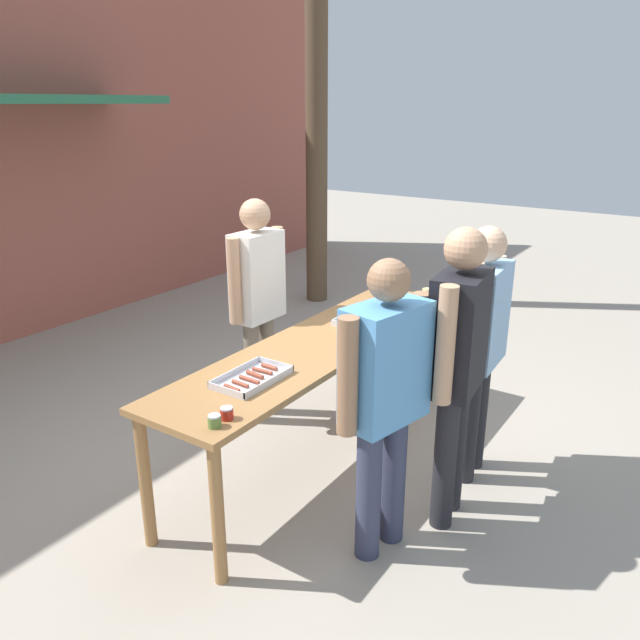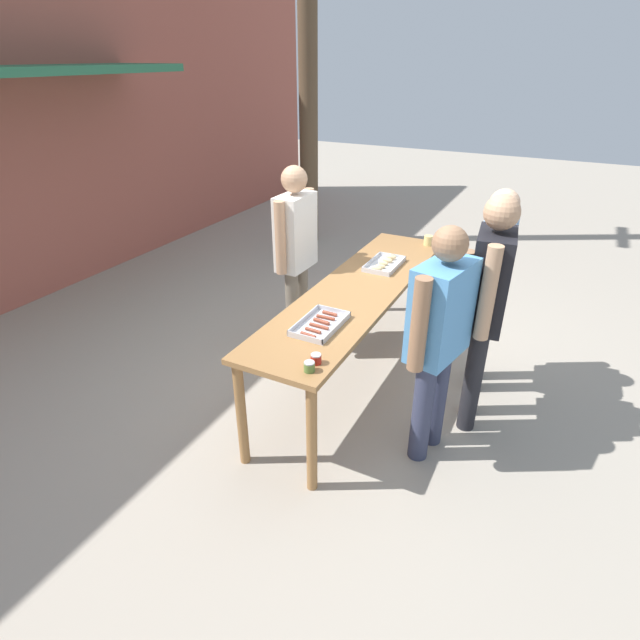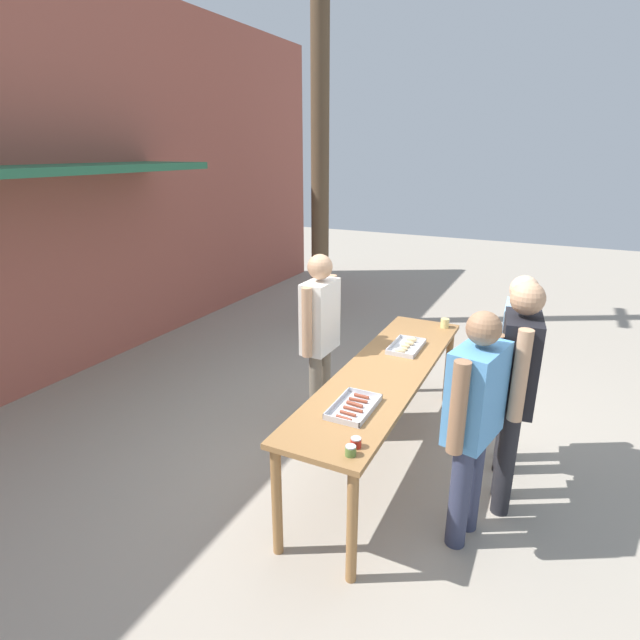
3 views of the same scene
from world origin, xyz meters
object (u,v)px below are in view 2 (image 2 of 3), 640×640
condiment_jar_ketchup (316,359)px  person_server_behind_table (296,245)px  condiment_jar_mustard (309,367)px  food_tray_sausages (320,325)px  person_customer_with_cup (492,277)px  person_customer_waiting_in_line (487,298)px  beer_cup (428,240)px  person_customer_holding_hotdog (439,330)px  food_tray_buns (384,264)px

condiment_jar_ketchup → person_server_behind_table: 1.67m
condiment_jar_mustard → person_server_behind_table: size_ratio=0.04×
food_tray_sausages → condiment_jar_mustard: bearing=-159.4°
person_customer_with_cup → person_customer_waiting_in_line: size_ratio=0.95×
beer_cup → person_server_behind_table: size_ratio=0.05×
person_customer_holding_hotdog → person_customer_waiting_in_line: size_ratio=0.94×
food_tray_buns → person_server_behind_table: 0.80m
person_customer_holding_hotdog → person_customer_with_cup: size_ratio=0.99×
person_server_behind_table → person_customer_with_cup: (0.16, -1.67, -0.04)m
food_tray_sausages → condiment_jar_mustard: (-0.52, -0.20, 0.02)m
beer_cup → person_server_behind_table: (-1.02, 0.92, 0.12)m
person_server_behind_table → person_customer_waiting_in_line: person_customer_waiting_in_line is taller
food_tray_sausages → food_tray_buns: (1.26, 0.00, 0.01)m
condiment_jar_mustard → person_customer_waiting_in_line: size_ratio=0.04×
person_customer_waiting_in_line → beer_cup: bearing=-156.8°
condiment_jar_mustard → person_customer_with_cup: person_customer_with_cup is taller
beer_cup → condiment_jar_mustard: bearing=-179.8°
food_tray_buns → condiment_jar_mustard: bearing=-173.7°
person_customer_holding_hotdog → person_customer_waiting_in_line: bearing=169.4°
condiment_jar_ketchup → person_customer_holding_hotdog: bearing=-47.8°
person_customer_with_cup → person_server_behind_table: bearing=-87.9°
food_tray_buns → person_customer_holding_hotdog: bearing=-145.1°
person_server_behind_table → person_customer_with_cup: 1.68m
condiment_jar_ketchup → person_server_behind_table: size_ratio=0.04×
person_customer_waiting_in_line → person_customer_holding_hotdog: bearing=-30.1°
condiment_jar_mustard → person_customer_with_cup: 1.80m
person_server_behind_table → beer_cup: bearing=-40.8°
person_server_behind_table → person_customer_with_cup: bearing=-83.5°
person_customer_holding_hotdog → person_server_behind_table: bearing=-106.3°
condiment_jar_mustard → person_customer_with_cup: size_ratio=0.04×
food_tray_buns → person_customer_holding_hotdog: person_customer_holding_hotdog is taller
food_tray_sausages → person_customer_holding_hotdog: size_ratio=0.27×
condiment_jar_mustard → beer_cup: size_ratio=0.71×
beer_cup → person_customer_with_cup: size_ratio=0.06×
condiment_jar_ketchup → person_customer_with_cup: bearing=-25.8°
person_customer_with_cup → condiment_jar_mustard: bearing=-27.8°
food_tray_sausages → food_tray_buns: bearing=0.0°
food_tray_sausages → food_tray_buns: 1.26m
person_server_behind_table → person_customer_holding_hotdog: (-0.84, -1.52, -0.06)m
food_tray_buns → person_customer_with_cup: size_ratio=0.26×
food_tray_sausages → condiment_jar_ketchup: (-0.43, -0.19, 0.02)m
food_tray_buns → beer_cup: size_ratio=4.66×
food_tray_sausages → beer_cup: bearing=-5.4°
person_customer_holding_hotdog → person_customer_waiting_in_line: (0.47, -0.20, 0.07)m
person_customer_holding_hotdog → food_tray_sausages: bearing=-69.2°
person_customer_holding_hotdog → condiment_jar_ketchup: bearing=-35.4°
person_server_behind_table → person_customer_holding_hotdog: 1.74m
condiment_jar_mustard → person_customer_waiting_in_line: (1.11, -0.80, 0.16)m
beer_cup → person_customer_with_cup: person_customer_with_cup is taller
food_tray_sausages → person_customer_waiting_in_line: person_customer_waiting_in_line is taller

